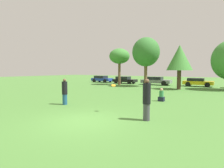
# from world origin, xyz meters

# --- Properties ---
(ground_plane) EXTENTS (120.00, 120.00, 0.00)m
(ground_plane) POSITION_xyz_m (0.00, 0.00, 0.00)
(ground_plane) COLOR #477A33
(person_thrower) EXTENTS (0.36, 0.36, 1.76)m
(person_thrower) POSITION_xyz_m (-3.83, 2.34, 0.88)
(person_thrower) COLOR navy
(person_thrower) RESTS_ON ground
(person_catcher) EXTENTS (0.36, 0.36, 1.94)m
(person_catcher) POSITION_xyz_m (2.33, 1.72, 0.98)
(person_catcher) COLOR #3F3F47
(person_catcher) RESTS_ON ground
(frisbee) EXTENTS (0.25, 0.23, 0.15)m
(frisbee) POSITION_xyz_m (0.14, 2.27, 1.49)
(frisbee) COLOR orange
(bystander_sitting) EXTENTS (0.43, 0.36, 0.98)m
(bystander_sitting) POSITION_xyz_m (1.14, 7.31, 0.40)
(bystander_sitting) COLOR #191E33
(bystander_sitting) RESTS_ON ground
(tree_0) EXTENTS (3.21, 3.21, 5.71)m
(tree_0) POSITION_xyz_m (-9.62, 18.93, 4.45)
(tree_0) COLOR brown
(tree_0) RESTS_ON ground
(tree_1) EXTENTS (3.83, 3.83, 6.90)m
(tree_1) POSITION_xyz_m (-4.90, 18.33, 4.83)
(tree_1) COLOR brown
(tree_1) RESTS_ON ground
(tree_2) EXTENTS (3.03, 3.03, 5.33)m
(tree_2) POSITION_xyz_m (0.08, 16.78, 3.77)
(tree_2) COLOR #473323
(tree_2) RESTS_ON ground
(parked_car_blue) EXTENTS (4.02, 2.14, 1.25)m
(parked_car_blue) POSITION_xyz_m (-15.52, 22.15, 0.66)
(parked_car_blue) COLOR #1E389E
(parked_car_blue) RESTS_ON ground
(parked_car_black) EXTENTS (4.17, 2.02, 1.22)m
(parked_car_black) POSITION_xyz_m (-10.32, 21.71, 0.65)
(parked_car_black) COLOR black
(parked_car_black) RESTS_ON ground
(parked_car_grey) EXTENTS (4.64, 2.02, 1.27)m
(parked_car_grey) POSITION_xyz_m (-4.67, 21.72, 0.68)
(parked_car_grey) COLOR slate
(parked_car_grey) RESTS_ON ground
(parked_car_yellow) EXTENTS (4.01, 2.01, 1.19)m
(parked_car_yellow) POSITION_xyz_m (1.30, 22.32, 0.64)
(parked_car_yellow) COLOR gold
(parked_car_yellow) RESTS_ON ground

